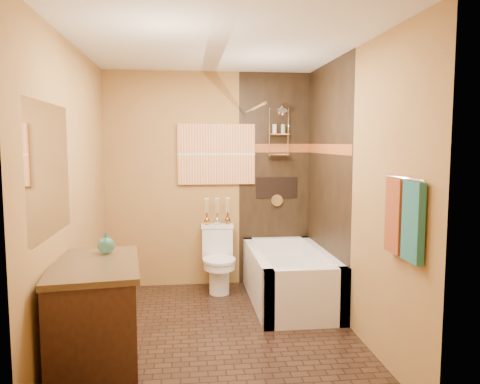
{
  "coord_description": "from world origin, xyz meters",
  "views": [
    {
      "loc": [
        -0.28,
        -3.97,
        1.68
      ],
      "look_at": [
        0.23,
        0.4,
        1.22
      ],
      "focal_mm": 35.0,
      "sensor_mm": 36.0,
      "label": 1
    }
  ],
  "objects": [
    {
      "name": "shower_fixtures",
      "position": [
        0.8,
        1.38,
        1.67
      ],
      "size": [
        0.24,
        0.33,
        1.16
      ],
      "color": "silver",
      "rests_on": "floor"
    },
    {
      "name": "mosaic_band_right",
      "position": [
        1.18,
        0.75,
        1.62
      ],
      "size": [
        0.01,
        1.5,
        0.1
      ],
      "primitive_type": "cube",
      "color": "maroon",
      "rests_on": "alcove_tile_right"
    },
    {
      "name": "wall_right",
      "position": [
        1.2,
        0.0,
        1.25
      ],
      "size": [
        0.02,
        3.0,
        2.5
      ],
      "primitive_type": "cube",
      "color": "#AA8542",
      "rests_on": "floor"
    },
    {
      "name": "towel_rust",
      "position": [
        1.16,
        -0.92,
        1.18
      ],
      "size": [
        0.05,
        0.22,
        0.52
      ],
      "primitive_type": "cube",
      "color": "maroon",
      "rests_on": "towel_bar"
    },
    {
      "name": "towel_teal",
      "position": [
        1.16,
        -1.18,
        1.18
      ],
      "size": [
        0.05,
        0.22,
        0.52
      ],
      "primitive_type": "cube",
      "color": "#1C5E57",
      "rests_on": "towel_bar"
    },
    {
      "name": "sunset_painting",
      "position": [
        0.08,
        1.48,
        1.55
      ],
      "size": [
        0.9,
        0.04,
        0.7
      ],
      "primitive_type": "cube",
      "color": "#DD6534",
      "rests_on": "wall_back"
    },
    {
      "name": "bud_vases",
      "position": [
        0.08,
        1.39,
        0.9
      ],
      "size": [
        0.31,
        0.06,
        0.3
      ],
      "color": "#C4833D",
      "rests_on": "toilet"
    },
    {
      "name": "wall_left",
      "position": [
        -1.2,
        0.0,
        1.25
      ],
      "size": [
        0.02,
        3.0,
        2.5
      ],
      "primitive_type": "cube",
      "color": "#AA8542",
      "rests_on": "floor"
    },
    {
      "name": "vanity_mirror",
      "position": [
        -1.19,
        -0.71,
        1.5
      ],
      "size": [
        0.01,
        1.0,
        0.9
      ],
      "primitive_type": "cube",
      "color": "white",
      "rests_on": "wall_left"
    },
    {
      "name": "wall_front",
      "position": [
        0.0,
        -1.5,
        1.25
      ],
      "size": [
        2.4,
        0.02,
        2.5
      ],
      "primitive_type": "cube",
      "color": "#AA8542",
      "rests_on": "floor"
    },
    {
      "name": "alcove_tile_back",
      "position": [
        0.78,
        1.49,
        1.25
      ],
      "size": [
        0.85,
        0.01,
        2.5
      ],
      "primitive_type": "cube",
      "color": "black",
      "rests_on": "wall_back"
    },
    {
      "name": "wall_back",
      "position": [
        0.0,
        1.5,
        1.25
      ],
      "size": [
        2.4,
        0.02,
        2.5
      ],
      "primitive_type": "cube",
      "color": "#AA8542",
      "rests_on": "floor"
    },
    {
      "name": "bathtub",
      "position": [
        0.8,
        0.75,
        0.22
      ],
      "size": [
        0.8,
        1.5,
        0.55
      ],
      "color": "white",
      "rests_on": "floor"
    },
    {
      "name": "floor",
      "position": [
        0.0,
        0.0,
        0.0
      ],
      "size": [
        3.0,
        3.0,
        0.0
      ],
      "primitive_type": "plane",
      "color": "black",
      "rests_on": "ground"
    },
    {
      "name": "vanity",
      "position": [
        -0.92,
        -0.71,
        0.43
      ],
      "size": [
        0.71,
        1.03,
        0.86
      ],
      "rotation": [
        0.0,
        0.0,
        0.12
      ],
      "color": "black",
      "rests_on": "floor"
    },
    {
      "name": "towel_bar",
      "position": [
        1.15,
        -1.05,
        1.45
      ],
      "size": [
        0.02,
        0.55,
        0.02
      ],
      "primitive_type": "cylinder",
      "rotation": [
        1.57,
        0.0,
        0.0
      ],
      "color": "silver",
      "rests_on": "wall_right"
    },
    {
      "name": "ceiling",
      "position": [
        0.0,
        0.0,
        2.5
      ],
      "size": [
        3.0,
        3.0,
        0.0
      ],
      "primitive_type": "plane",
      "color": "silver",
      "rests_on": "wall_back"
    },
    {
      "name": "alcove_tile_right",
      "position": [
        1.19,
        0.75,
        1.25
      ],
      "size": [
        0.01,
        1.5,
        2.5
      ],
      "primitive_type": "cube",
      "color": "black",
      "rests_on": "wall_right"
    },
    {
      "name": "curtain_rod",
      "position": [
        0.4,
        0.75,
        2.02
      ],
      "size": [
        0.03,
        1.55,
        0.03
      ],
      "primitive_type": "cylinder",
      "rotation": [
        1.57,
        0.0,
        0.0
      ],
      "color": "silver",
      "rests_on": "wall_back"
    },
    {
      "name": "mosaic_band_back",
      "position": [
        0.78,
        1.48,
        1.62
      ],
      "size": [
        0.85,
        0.01,
        0.1
      ],
      "primitive_type": "cube",
      "color": "maroon",
      "rests_on": "alcove_tile_back"
    },
    {
      "name": "teal_bottle",
      "position": [
        -0.87,
        -0.45,
        0.94
      ],
      "size": [
        0.17,
        0.17,
        0.2
      ],
      "primitive_type": null,
      "rotation": [
        0.0,
        0.0,
        0.43
      ],
      "color": "#297C6B",
      "rests_on": "vanity"
    },
    {
      "name": "toilet",
      "position": [
        0.08,
        1.22,
        0.37
      ],
      "size": [
        0.38,
        0.56,
        0.74
      ],
      "rotation": [
        0.0,
        0.0,
        -0.05
      ],
      "color": "white",
      "rests_on": "floor"
    },
    {
      "name": "alcove_niche",
      "position": [
        0.8,
        1.48,
        1.15
      ],
      "size": [
        0.5,
        0.01,
        0.25
      ],
      "primitive_type": "cube",
      "color": "black",
      "rests_on": "alcove_tile_back"
    }
  ]
}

